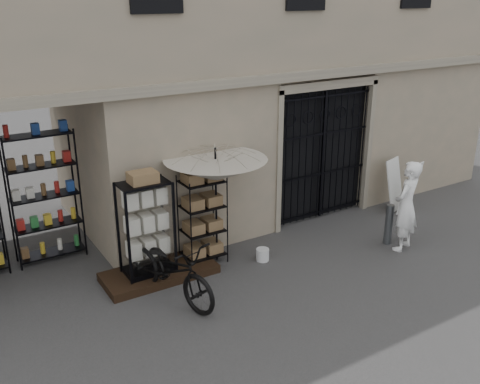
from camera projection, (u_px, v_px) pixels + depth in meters
ground at (319, 278)px, 9.52m from camera, size 80.00×80.00×0.00m
main_building at (207, 6)px, 11.12m from camera, size 14.00×4.00×9.00m
shop_recess at (10, 199)px, 9.00m from camera, size 3.00×1.70×3.00m
shop_shelving at (4, 204)px, 9.46m from camera, size 2.70×0.50×2.50m
iron_gate at (318, 152)px, 11.67m from camera, size 2.50×0.21×3.00m
step_platform at (160, 273)px, 9.54m from camera, size 2.00×0.90×0.15m
display_cabinet at (147, 233)px, 9.17m from camera, size 0.90×0.63×1.80m
wire_rack at (203, 221)px, 9.83m from camera, size 0.86×0.72×1.70m
market_umbrella at (216, 164)px, 9.50m from camera, size 2.06×2.08×2.65m
white_bucket at (263, 255)px, 10.11m from camera, size 0.32×0.32×0.24m
bicycle at (172, 298)px, 8.90m from camera, size 0.98×1.23×2.06m
steel_bollard at (389, 224)px, 10.69m from camera, size 0.17×0.17×0.83m
shopkeeper at (401, 248)px, 10.62m from camera, size 1.24×1.92×0.43m
easel_sign at (402, 186)px, 12.19m from camera, size 0.73×0.79×1.20m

